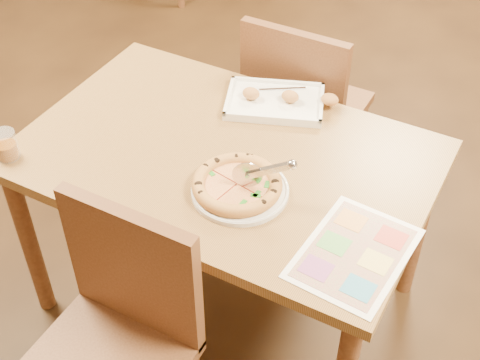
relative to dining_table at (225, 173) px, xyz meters
The scene contains 9 objects.
dining_table is the anchor object (origin of this frame).
chair_near 0.61m from the dining_table, 90.00° to the right, with size 0.42×0.42×0.47m.
chair_far 0.61m from the dining_table, 90.00° to the left, with size 0.42×0.42×0.47m.
plate 0.21m from the dining_table, 46.72° to the right, with size 0.29×0.29×0.02m, color silver.
pizza 0.22m from the dining_table, 49.11° to the right, with size 0.27×0.27×0.04m.
pizza_cutter 0.29m from the dining_table, 32.03° to the right, with size 0.16×0.08×0.10m.
appetizer_tray 0.33m from the dining_table, 83.90° to the left, with size 0.40×0.33×0.06m.
glass_tumbler 0.69m from the dining_table, 150.04° to the right, with size 0.08×0.08×0.09m.
menu 0.56m from the dining_table, 21.41° to the right, with size 0.26×0.37×0.01m, color white.
Camera 1 is at (0.82, -1.41, 2.08)m, focal length 50.00 mm.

